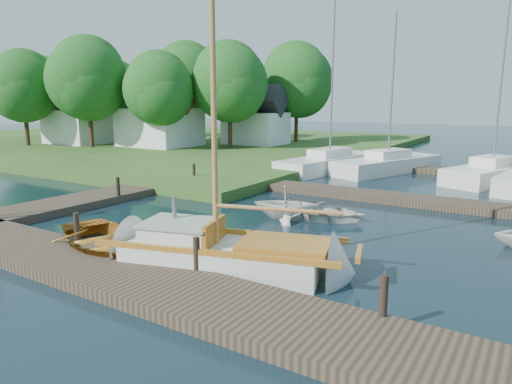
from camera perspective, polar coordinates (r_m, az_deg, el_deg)
The scene contains 28 objects.
ground at distance 15.98m, azimuth 0.00°, elevation -4.22°, with size 160.00×160.00×0.00m, color black.
near_dock at distance 11.58m, azimuth -16.40°, elevation -10.02°, with size 18.00×2.20×0.30m, color #32271C.
left_dock at distance 22.50m, azimuth -14.62°, elevation 0.34°, with size 2.20×18.00×0.30m, color #32271C.
far_dock at distance 20.89m, azimuth 14.35°, elevation -0.47°, with size 14.00×1.60×0.30m, color #32271C.
shore at distance 50.56m, azimuth -13.61°, elevation 6.36°, with size 50.00×40.00×0.50m, color #2C511F.
mooring_post_1 at distance 14.26m, azimuth -21.50°, elevation -4.01°, with size 0.16×0.16×0.80m, color black.
mooring_post_2 at distance 11.06m, azimuth -7.43°, elevation -7.62°, with size 0.16×0.16×0.80m, color black.
mooring_post_3 at distance 9.04m, azimuth 15.64°, elevation -12.37°, with size 0.16×0.16×0.80m, color black.
mooring_post_4 at distance 20.36m, azimuth -16.87°, elevation 0.67°, with size 0.16×0.16×0.80m, color black.
mooring_post_5 at distance 23.86m, azimuth -7.77°, elevation 2.55°, with size 0.16×0.16×0.80m, color black.
sailboat at distance 11.83m, azimuth -3.30°, elevation -8.09°, with size 7.41×3.90×9.83m.
dinghy at distance 13.82m, azimuth -18.25°, elevation -5.30°, with size 3.17×4.44×0.92m, color #995811.
tender_b at distance 16.80m, azimuth 4.01°, elevation -1.13°, with size 2.19×2.54×1.34m, color silver.
tender_c at distance 16.99m, azimuth 7.99°, elevation -2.20°, with size 2.37×3.31×0.69m, color silver.
marina_boat_0 at distance 29.01m, azimuth 9.20°, elevation 3.78°, with size 3.68×8.86×11.50m.
marina_boat_1 at distance 29.03m, azimuth 16.16°, elevation 3.46°, with size 4.83×8.43×9.42m.
marina_boat_2 at distance 27.57m, azimuth 27.42°, elevation 2.27°, with size 4.47×7.24×10.36m.
house_a at distance 40.51m, azimuth -11.97°, elevation 9.15°, with size 6.30×5.00×6.29m.
house_b at distance 45.23m, azimuth -21.12°, elevation 8.60°, with size 5.77×4.50×5.79m.
house_c at distance 41.51m, azimuth -0.02°, elevation 8.91°, with size 5.25×4.00×5.28m.
tree_0 at distance 44.68m, azimuth -27.08°, elevation 11.65°, with size 6.12×6.07×8.28m.
tree_1 at distance 40.88m, azimuth -20.26°, elevation 13.12°, with size 6.70×6.70×9.20m.
tree_2 at distance 37.71m, azimuth -11.99°, elevation 12.49°, with size 5.83×5.75×7.82m.
tree_3 at distance 38.23m, azimuth -3.28°, elevation 13.53°, with size 6.41×6.38×8.74m.
tree_4 at distance 46.35m, azimuth -8.60°, elevation 13.71°, with size 7.01×7.01×9.66m.
tree_5 at distance 50.57m, azimuth -17.12°, elevation 12.05°, with size 6.00×5.94×8.10m.
tree_6 at distance 52.96m, azimuth -24.82°, elevation 11.71°, with size 6.24×6.20×8.46m.
tree_7 at distance 44.03m, azimuth 5.16°, elevation 13.71°, with size 6.83×6.83×9.38m.
Camera 1 is at (8.26, -13.00, 4.25)m, focal length 32.00 mm.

